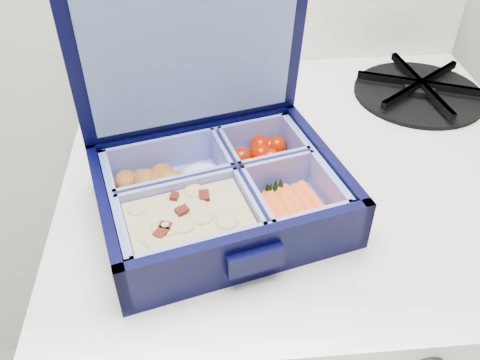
{
  "coord_description": "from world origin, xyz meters",
  "views": [
    {
      "loc": [
        -0.3,
        1.2,
        1.22
      ],
      "look_at": [
        -0.26,
        1.6,
        0.88
      ],
      "focal_mm": 38.0,
      "sensor_mm": 36.0,
      "label": 1
    }
  ],
  "objects_px": {
    "stove": "(284,340)",
    "burner_grate": "(420,87)",
    "fork": "(224,137)",
    "bento_box": "(221,194)"
  },
  "relations": [
    {
      "from": "bento_box",
      "to": "burner_grate",
      "type": "bearing_deg",
      "value": 21.86
    },
    {
      "from": "burner_grate",
      "to": "stove",
      "type": "bearing_deg",
      "value": -149.95
    },
    {
      "from": "burner_grate",
      "to": "fork",
      "type": "bearing_deg",
      "value": -163.38
    },
    {
      "from": "burner_grate",
      "to": "fork",
      "type": "height_order",
      "value": "burner_grate"
    },
    {
      "from": "fork",
      "to": "burner_grate",
      "type": "bearing_deg",
      "value": 57.46
    },
    {
      "from": "stove",
      "to": "burner_grate",
      "type": "bearing_deg",
      "value": 30.05
    },
    {
      "from": "stove",
      "to": "fork",
      "type": "relative_size",
      "value": 4.82
    },
    {
      "from": "bento_box",
      "to": "fork",
      "type": "bearing_deg",
      "value": 70.11
    },
    {
      "from": "stove",
      "to": "burner_grate",
      "type": "relative_size",
      "value": 4.71
    },
    {
      "from": "fork",
      "to": "stove",
      "type": "bearing_deg",
      "value": 27.49
    }
  ]
}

